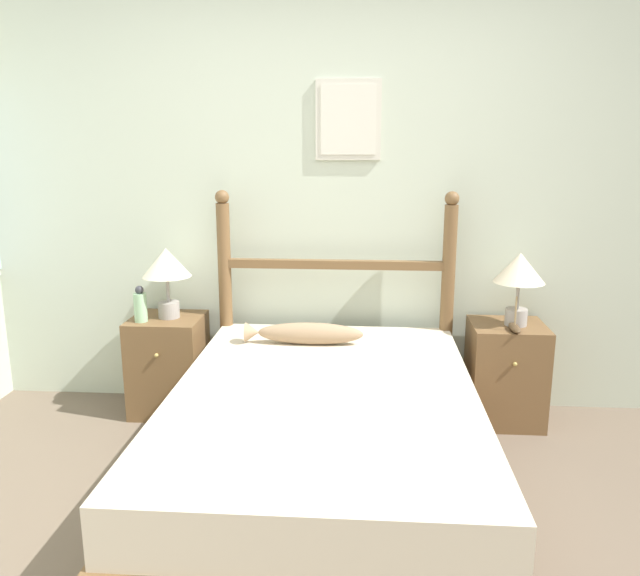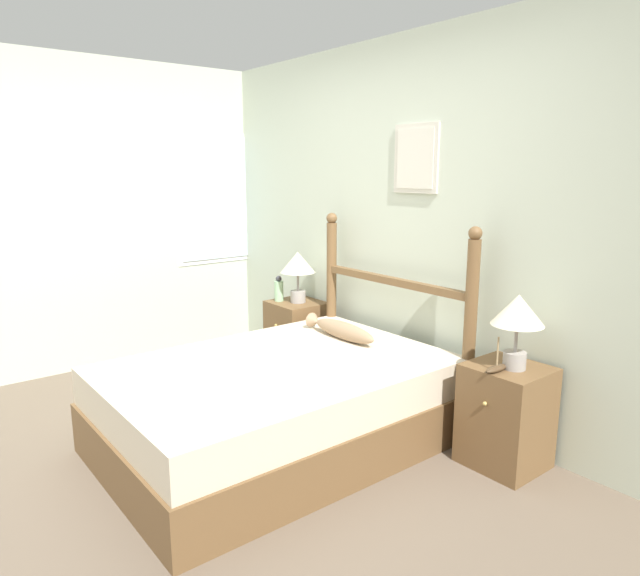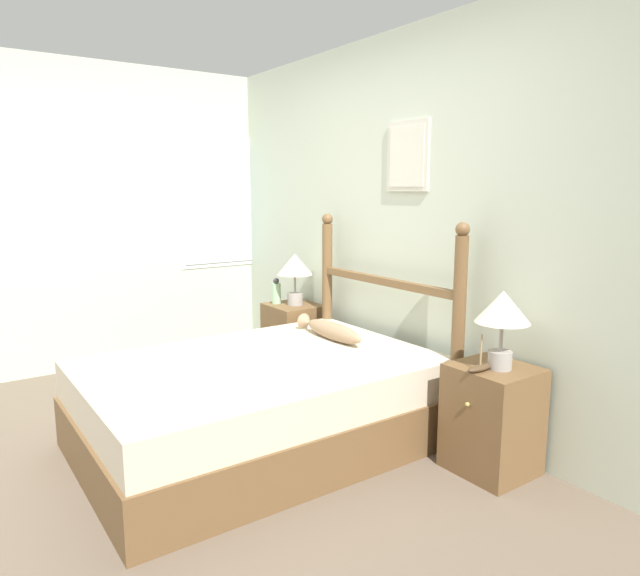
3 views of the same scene
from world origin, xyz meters
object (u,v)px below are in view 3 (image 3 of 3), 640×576
Objects in this scene: nightstand_left at (294,339)px; bottle at (276,292)px; bed at (260,403)px; nightstand_right at (492,419)px; fish_pillow at (330,330)px; table_lamp_right at (503,312)px; table_lamp_left at (295,268)px; model_boat at (480,367)px.

bottle is (-0.12, -0.09, 0.39)m from nightstand_left.
bed is 1.33m from nightstand_right.
fish_pillow is (0.85, -0.25, 0.29)m from nightstand_left.
nightstand_left is (-1.00, 0.88, 0.03)m from bed.
nightstand_left is 2.12m from table_lamp_right.
table_lamp_left is 0.27m from bottle.
nightstand_right is 0.91× the size of fish_pillow.
fish_pillow is (0.97, -0.15, -0.10)m from bottle.
table_lamp_right reaches higher than bed.
nightstand_left is 0.60m from table_lamp_left.
bottle is 0.33× the size of fish_pillow.
nightstand_right reaches higher than bed.
nightstand_right is 2.15m from bottle.
model_boat is (2.00, -0.13, 0.32)m from nightstand_left.
fish_pillow is at bearing -168.70° from table_lamp_right.
bed is 1.49m from table_lamp_right.
table_lamp_right reaches higher than fish_pillow.
table_lamp_right is 1.25m from fish_pillow.
model_boat is (1.98, -0.13, -0.28)m from table_lamp_left.
bed is 1.43m from bottle.
bed is 1.46m from table_lamp_left.
nightstand_right is 1.41× the size of table_lamp_left.
table_lamp_right is at bearing 2.21° from bottle.
table_lamp_right is (1.04, 0.87, 0.63)m from bed.
nightstand_right is at bearing 164.78° from table_lamp_right.
table_lamp_left reaches higher than bed.
bottle is at bearing 170.94° from fish_pillow.
nightstand_left reaches higher than bed.
bottle is 1.09× the size of model_boat.
bed is at bearing -35.07° from bottle.
bed is at bearing -76.52° from fish_pillow.
fish_pillow is at bearing -9.06° from bottle.
table_lamp_right is (0.04, -0.01, 0.60)m from nightstand_right.
model_boat is (2.12, -0.03, -0.07)m from bottle.
table_lamp_left reaches higher than nightstand_left.
table_lamp_left and table_lamp_right have the same top height.
bed is at bearing -41.26° from nightstand_left.
fish_pillow is at bearing -167.90° from nightstand_right.
nightstand_right is (1.00, 0.88, 0.03)m from bed.
bed is 4.83× the size of table_lamp_left.
table_lamp_right is (2.04, -0.01, 0.60)m from nightstand_left.
bed is 10.35× the size of model_boat.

